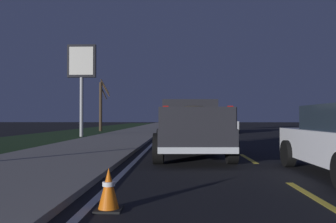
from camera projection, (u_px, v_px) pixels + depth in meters
name	position (u px, v px, depth m)	size (l,w,h in m)	color
ground	(205.00, 133.00, 27.97)	(144.00, 144.00, 0.00)	black
sidewalk_shoulder	(135.00, 132.00, 28.15)	(108.00, 4.00, 0.12)	gray
grass_verge	(75.00, 133.00, 28.31)	(108.00, 6.00, 0.01)	#1E3819
lane_markings	(175.00, 132.00, 30.39)	(108.87, 3.54, 0.01)	yellow
pickup_truck	(190.00, 126.00, 11.22)	(5.49, 2.41, 1.87)	#232328
sedan_green	(183.00, 122.00, 35.70)	(4.43, 2.08, 1.54)	#14592D
sedan_black	(182.00, 124.00, 24.57)	(4.44, 2.10, 1.54)	black
sedan_silver	(224.00, 123.00, 29.53)	(4.42, 2.06, 1.54)	#B2B5BA
gas_price_sign	(82.00, 68.00, 23.00)	(0.27, 1.90, 6.15)	#99999E
bare_tree_far	(101.00, 105.00, 32.58)	(1.20, 0.99, 4.95)	#423323
traffic_cone_near	(109.00, 189.00, 4.66)	(0.36, 0.36, 0.58)	black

